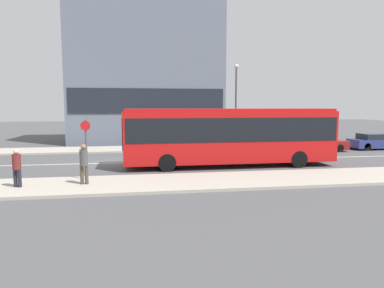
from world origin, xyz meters
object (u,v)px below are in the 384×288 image
at_px(city_bus, 230,133).
at_px(parked_car_0, 318,143).
at_px(bus_stop_sign, 86,145).
at_px(parked_car_1, 375,142).
at_px(pedestrian_down_pavement, 84,161).
at_px(pedestrian_near_stop, 17,166).
at_px(street_lamp, 236,97).

xyz_separation_m(city_bus, parked_car_0, (8.61, 5.37, -1.29)).
distance_m(city_bus, bus_stop_sign, 8.24).
distance_m(parked_car_1, pedestrian_down_pavement, 23.52).
bearing_deg(bus_stop_sign, parked_car_1, 22.50).
distance_m(city_bus, parked_car_0, 10.23).
bearing_deg(pedestrian_near_stop, parked_car_1, -138.10).
bearing_deg(parked_car_1, street_lamp, 173.07).
xyz_separation_m(pedestrian_near_stop, street_lamp, (12.71, 11.32, 3.16)).
bearing_deg(pedestrian_near_stop, parked_car_0, -133.69).
xyz_separation_m(city_bus, parked_car_1, (13.76, 5.74, -1.31)).
height_order(parked_car_1, pedestrian_down_pavement, pedestrian_down_pavement).
height_order(city_bus, pedestrian_near_stop, city_bus).
bearing_deg(parked_car_1, city_bus, -157.35).
distance_m(bus_stop_sign, street_lamp, 14.56).
xyz_separation_m(parked_car_0, bus_stop_sign, (-16.23, -8.49, 1.10)).
height_order(parked_car_1, street_lamp, street_lamp).
distance_m(pedestrian_down_pavement, street_lamp, 15.35).
bearing_deg(bus_stop_sign, city_bus, 22.24).
height_order(parked_car_0, bus_stop_sign, bus_stop_sign).
distance_m(pedestrian_down_pavement, bus_stop_sign, 1.14).
bearing_deg(city_bus, bus_stop_sign, -163.37).
relative_size(pedestrian_near_stop, street_lamp, 0.24).
bearing_deg(pedestrian_near_stop, pedestrian_down_pavement, -157.95).
bearing_deg(bus_stop_sign, street_lamp, 45.50).
height_order(parked_car_0, pedestrian_down_pavement, pedestrian_down_pavement).
distance_m(city_bus, pedestrian_down_pavement, 8.67).
height_order(city_bus, parked_car_0, city_bus).
relative_size(city_bus, bus_stop_sign, 4.42).
distance_m(parked_car_1, street_lamp, 11.96).
bearing_deg(parked_car_0, pedestrian_near_stop, -153.12).
distance_m(pedestrian_near_stop, pedestrian_down_pavement, 2.68).
bearing_deg(pedestrian_down_pavement, parked_car_1, 31.64).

